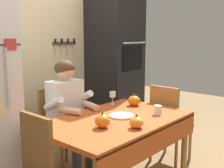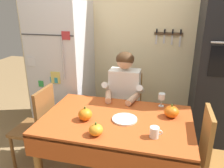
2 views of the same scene
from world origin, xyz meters
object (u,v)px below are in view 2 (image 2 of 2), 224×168
at_px(pumpkin_small, 96,130).
at_px(seated_person, 123,95).
at_px(dining_table, 116,127).
at_px(chair_right_side, 216,156).
at_px(pumpkin_large, 85,114).
at_px(wall_oven, 223,69).
at_px(coffee_mug, 155,132).
at_px(chair_left_side, 38,124).
at_px(chair_behind_person, 126,106).
at_px(pumpkin_medium, 171,112).
at_px(refrigerator, 63,70).
at_px(wine_glass, 162,97).
at_px(serving_tray, 125,119).

bearing_deg(pumpkin_small, seated_person, 86.90).
xyz_separation_m(dining_table, chair_right_side, (0.90, -0.02, -0.14)).
height_order(chair_right_side, pumpkin_large, chair_right_side).
relative_size(seated_person, chair_right_side, 1.34).
height_order(wall_oven, coffee_mug, wall_oven).
distance_m(chair_left_side, pumpkin_large, 0.71).
height_order(chair_behind_person, pumpkin_medium, chair_behind_person).
relative_size(dining_table, chair_behind_person, 1.51).
xyz_separation_m(refrigerator, chair_right_side, (1.85, -0.90, -0.39)).
relative_size(chair_right_side, wine_glass, 6.47).
xyz_separation_m(refrigerator, chair_behind_person, (0.90, -0.09, -0.39)).
bearing_deg(serving_tray, pumpkin_medium, 21.73).
bearing_deg(pumpkin_small, serving_tray, 59.52).
xyz_separation_m(coffee_mug, wine_glass, (0.03, 0.60, 0.06)).
height_order(chair_left_side, serving_tray, chair_left_side).
relative_size(pumpkin_large, pumpkin_medium, 0.98).
bearing_deg(pumpkin_large, pumpkin_medium, 17.91).
relative_size(refrigerator, serving_tray, 7.68).
relative_size(seated_person, chair_left_side, 1.34).
height_order(seated_person, pumpkin_large, seated_person).
distance_m(pumpkin_medium, pumpkin_small, 0.76).
bearing_deg(wine_glass, pumpkin_medium, -64.83).
relative_size(pumpkin_medium, serving_tray, 0.59).
bearing_deg(refrigerator, chair_behind_person, -5.74).
xyz_separation_m(dining_table, pumpkin_small, (-0.10, -0.29, 0.13)).
bearing_deg(refrigerator, chair_left_side, -86.42).
bearing_deg(pumpkin_large, dining_table, 14.83).
height_order(chair_left_side, chair_right_side, same).
bearing_deg(refrigerator, pumpkin_large, -54.74).
bearing_deg(pumpkin_small, pumpkin_medium, 38.29).
bearing_deg(wall_oven, serving_tray, -136.74).
bearing_deg(chair_left_side, chair_right_side, -3.69).
bearing_deg(chair_left_side, coffee_mug, -13.49).
bearing_deg(chair_left_side, seated_person, 30.79).
bearing_deg(wine_glass, coffee_mug, -92.61).
bearing_deg(refrigerator, serving_tray, -40.26).
xyz_separation_m(wall_oven, chair_right_side, (-0.15, -0.94, -0.54)).
xyz_separation_m(seated_person, chair_left_side, (-0.85, -0.51, -0.23)).
bearing_deg(seated_person, chair_right_side, -33.21).
relative_size(dining_table, chair_right_side, 1.51).
bearing_deg(refrigerator, pumpkin_medium, -25.97).
bearing_deg(chair_behind_person, wine_glass, -41.57).
height_order(dining_table, wine_glass, wine_glass).
bearing_deg(seated_person, coffee_mug, -62.67).
height_order(dining_table, pumpkin_large, pumpkin_large).
bearing_deg(wall_oven, coffee_mug, -121.10).
height_order(refrigerator, wine_glass, refrigerator).
relative_size(refrigerator, wine_glass, 12.53).
relative_size(wall_oven, wine_glass, 14.62).
relative_size(chair_left_side, pumpkin_medium, 6.77).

